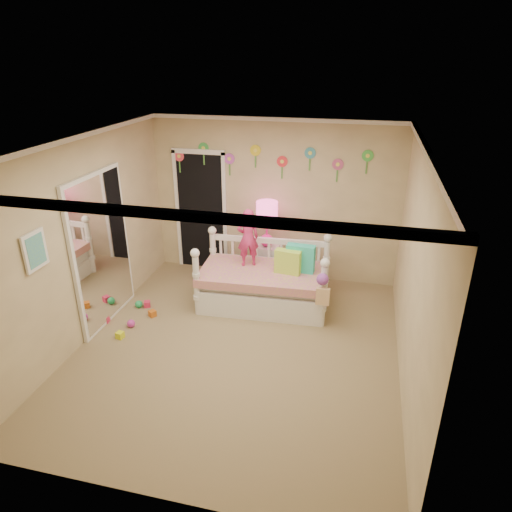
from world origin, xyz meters
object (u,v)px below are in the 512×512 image
(daybed, at_px, (264,274))
(table_lamp, at_px, (267,217))
(child, at_px, (248,238))
(nightstand, at_px, (266,264))

(daybed, xyz_separation_m, table_lamp, (-0.12, 0.72, 0.62))
(child, relative_size, nightstand, 1.36)
(daybed, relative_size, child, 2.15)
(nightstand, bearing_deg, table_lamp, 0.00)
(child, height_order, nightstand, child)
(child, height_order, table_lamp, child)
(daybed, height_order, nightstand, daybed)
(table_lamp, bearing_deg, child, -104.41)
(nightstand, xyz_separation_m, table_lamp, (0.00, 0.00, 0.81))
(child, relative_size, table_lamp, 1.19)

